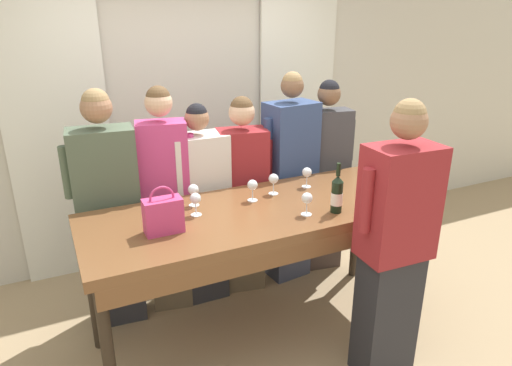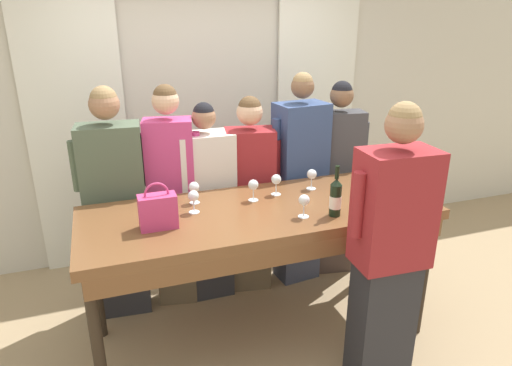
# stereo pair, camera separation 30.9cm
# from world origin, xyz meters

# --- Properties ---
(ground_plane) EXTENTS (18.00, 18.00, 0.00)m
(ground_plane) POSITION_xyz_m (0.00, 0.00, 0.00)
(ground_plane) COLOR tan
(wall_back) EXTENTS (12.00, 0.06, 2.80)m
(wall_back) POSITION_xyz_m (0.00, 1.57, 1.40)
(wall_back) COLOR beige
(wall_back) RESTS_ON ground_plane
(curtain_panel_left) EXTENTS (0.83, 0.03, 2.69)m
(curtain_panel_left) POSITION_xyz_m (-1.14, 1.51, 1.34)
(curtain_panel_left) COLOR white
(curtain_panel_left) RESTS_ON ground_plane
(curtain_panel_right) EXTENTS (0.83, 0.03, 2.69)m
(curtain_panel_right) POSITION_xyz_m (1.14, 1.51, 1.34)
(curtain_panel_right) COLOR white
(curtain_panel_right) RESTS_ON ground_plane
(tasting_bar) EXTENTS (2.38, 0.89, 1.02)m
(tasting_bar) POSITION_xyz_m (0.00, -0.02, 0.92)
(tasting_bar) COLOR brown
(tasting_bar) RESTS_ON ground_plane
(wine_bottle) EXTENTS (0.08, 0.08, 0.34)m
(wine_bottle) POSITION_xyz_m (0.41, -0.27, 1.14)
(wine_bottle) COLOR black
(wine_bottle) RESTS_ON tasting_bar
(handbag) EXTENTS (0.23, 0.12, 0.29)m
(handbag) POSITION_xyz_m (-0.68, -0.07, 1.13)
(handbag) COLOR #C63870
(handbag) RESTS_ON tasting_bar
(wine_glass_front_left) EXTENTS (0.07, 0.07, 0.15)m
(wine_glass_front_left) POSITION_xyz_m (-0.00, 0.15, 1.13)
(wine_glass_front_left) COLOR white
(wine_glass_front_left) RESTS_ON tasting_bar
(wine_glass_front_mid) EXTENTS (0.07, 0.07, 0.15)m
(wine_glass_front_mid) POSITION_xyz_m (0.22, -0.22, 1.13)
(wine_glass_front_mid) COLOR white
(wine_glass_front_mid) RESTS_ON tasting_bar
(wine_glass_front_right) EXTENTS (0.07, 0.07, 0.15)m
(wine_glass_front_right) POSITION_xyz_m (-0.40, 0.24, 1.13)
(wine_glass_front_right) COLOR white
(wine_glass_front_right) RESTS_ON tasting_bar
(wine_glass_center_left) EXTENTS (0.07, 0.07, 0.15)m
(wine_glass_center_left) POSITION_xyz_m (1.06, -0.30, 1.13)
(wine_glass_center_left) COLOR white
(wine_glass_center_left) RESTS_ON tasting_bar
(wine_glass_center_mid) EXTENTS (0.07, 0.07, 0.15)m
(wine_glass_center_mid) POSITION_xyz_m (0.48, 0.21, 1.13)
(wine_glass_center_mid) COLOR white
(wine_glass_center_mid) RESTS_ON tasting_bar
(wine_glass_center_right) EXTENTS (0.07, 0.07, 0.15)m
(wine_glass_center_right) POSITION_xyz_m (0.19, 0.19, 1.13)
(wine_glass_center_right) COLOR white
(wine_glass_center_right) RESTS_ON tasting_bar
(wine_glass_back_left) EXTENTS (0.07, 0.07, 0.15)m
(wine_glass_back_left) POSITION_xyz_m (0.69, -0.34, 1.13)
(wine_glass_back_left) COLOR white
(wine_glass_back_left) RESTS_ON tasting_bar
(wine_glass_back_mid) EXTENTS (0.07, 0.07, 0.15)m
(wine_glass_back_mid) POSITION_xyz_m (0.98, -0.12, 1.13)
(wine_glass_back_mid) COLOR white
(wine_glass_back_mid) RESTS_ON tasting_bar
(wine_glass_back_right) EXTENTS (0.07, 0.07, 0.15)m
(wine_glass_back_right) POSITION_xyz_m (1.03, -0.38, 1.13)
(wine_glass_back_right) COLOR white
(wine_glass_back_right) RESTS_ON tasting_bar
(wine_glass_near_host) EXTENTS (0.07, 0.07, 0.15)m
(wine_glass_near_host) POSITION_xyz_m (-0.43, 0.08, 1.13)
(wine_glass_near_host) COLOR white
(wine_glass_near_host) RESTS_ON tasting_bar
(guest_olive_jacket) EXTENTS (0.56, 0.30, 1.79)m
(guest_olive_jacket) POSITION_xyz_m (-0.91, 0.65, 0.91)
(guest_olive_jacket) COLOR #28282D
(guest_olive_jacket) RESTS_ON ground_plane
(guest_pink_top) EXTENTS (0.47, 0.29, 1.78)m
(guest_pink_top) POSITION_xyz_m (-0.49, 0.65, 0.93)
(guest_pink_top) COLOR brown
(guest_pink_top) RESTS_ON ground_plane
(guest_cream_sweater) EXTENTS (0.54, 0.27, 1.63)m
(guest_cream_sweater) POSITION_xyz_m (-0.22, 0.65, 0.82)
(guest_cream_sweater) COLOR #28282D
(guest_cream_sweater) RESTS_ON ground_plane
(guest_striped_shirt) EXTENTS (0.50, 0.32, 1.66)m
(guest_striped_shirt) POSITION_xyz_m (0.14, 0.65, 0.85)
(guest_striped_shirt) COLOR brown
(guest_striped_shirt) RESTS_ON ground_plane
(guest_navy_coat) EXTENTS (0.53, 0.32, 1.82)m
(guest_navy_coat) POSITION_xyz_m (0.58, 0.65, 0.92)
(guest_navy_coat) COLOR #383D51
(guest_navy_coat) RESTS_ON ground_plane
(guest_beige_cap) EXTENTS (0.52, 0.27, 1.74)m
(guest_beige_cap) POSITION_xyz_m (0.94, 0.65, 0.90)
(guest_beige_cap) COLOR #473833
(guest_beige_cap) RESTS_ON ground_plane
(host_pouring) EXTENTS (0.54, 0.29, 1.82)m
(host_pouring) POSITION_xyz_m (0.56, -0.68, 0.93)
(host_pouring) COLOR #28282D
(host_pouring) RESTS_ON ground_plane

